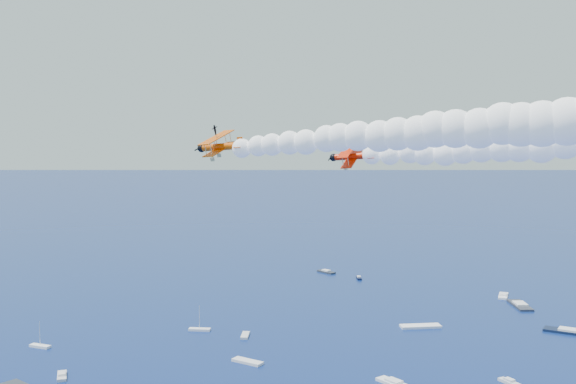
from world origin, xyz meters
The scene contains 4 objects.
biplane_lead centered at (11.85, 31.85, 55.93)m, with size 7.14×8.01×4.82m, color red, non-canonical shape.
biplane_trail centered at (-3.18, 19.38, 57.38)m, with size 7.71×8.64×5.21m, color #DA4E04, non-canonical shape.
smoke_trail_trail centered at (30.07, 27.37, 60.02)m, with size 67.83×21.73×12.44m, color white, non-canonical shape.
spectator_boats centered at (-1.01, 112.44, 0.35)m, with size 208.09×175.52×0.70m.
Camera 1 is at (66.16, -58.56, 60.24)m, focal length 44.10 mm.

